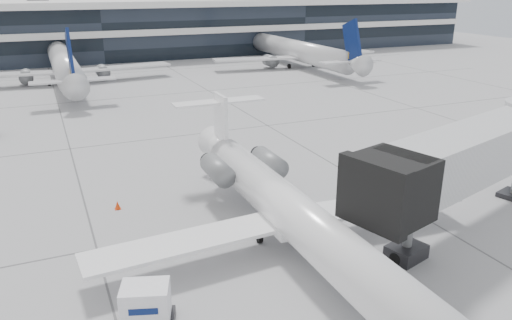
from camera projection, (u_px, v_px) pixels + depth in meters
name	position (u px, v px, depth m)	size (l,w,h in m)	color
ground	(257.00, 218.00, 32.29)	(220.00, 220.00, 0.00)	#9A9B9D
terminal	(95.00, 32.00, 101.45)	(170.00, 22.00, 10.00)	black
bg_jet_center	(66.00, 82.00, 76.79)	(32.00, 40.00, 9.60)	silver
bg_jet_right	(296.00, 66.00, 91.85)	(32.00, 40.00, 9.60)	silver
regional_jet	(290.00, 211.00, 28.08)	(23.09, 28.69, 6.64)	white
jet_bridge	(485.00, 149.00, 30.46)	(20.29, 9.10, 6.61)	silver
cargo_uld	(146.00, 306.00, 21.90)	(2.83, 2.44, 1.95)	black
traffic_cone	(118.00, 205.00, 33.52)	(0.52, 0.52, 0.59)	red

